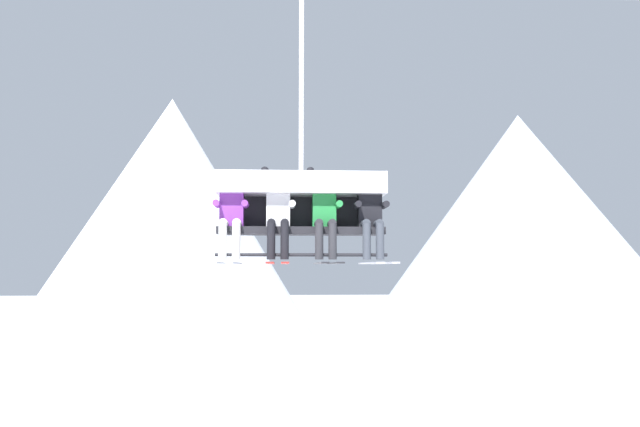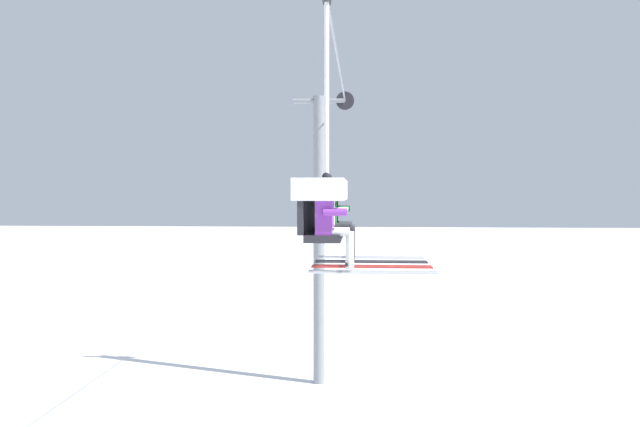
{
  "view_description": "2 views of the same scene",
  "coord_description": "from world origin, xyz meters",
  "px_view_note": "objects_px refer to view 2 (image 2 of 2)",
  "views": [
    {
      "loc": [
        0.38,
        -9.31,
        4.84
      ],
      "look_at": [
        0.91,
        -0.98,
        5.56
      ],
      "focal_mm": 35.0,
      "sensor_mm": 36.0,
      "label": 1
    },
    {
      "loc": [
        -8.48,
        -1.31,
        5.93
      ],
      "look_at": [
        0.67,
        -0.7,
        5.63
      ],
      "focal_mm": 35.0,
      "sensor_mm": 36.0,
      "label": 2
    }
  ],
  "objects_px": {
    "chairlift_chair": "(322,197)",
    "skier_green": "(337,217)",
    "skier_purple": "(334,222)",
    "skier_black": "(339,217)",
    "lift_tower_far": "(320,233)",
    "skier_white": "(335,219)"
  },
  "relations": [
    {
      "from": "chairlift_chair",
      "to": "skier_purple",
      "type": "distance_m",
      "value": 1.02
    },
    {
      "from": "lift_tower_far",
      "to": "skier_green",
      "type": "distance_m",
      "value": 9.87
    },
    {
      "from": "lift_tower_far",
      "to": "chairlift_chair",
      "type": "bearing_deg",
      "value": -175.97
    },
    {
      "from": "chairlift_chair",
      "to": "lift_tower_far",
      "type": "bearing_deg",
      "value": 4.03
    },
    {
      "from": "skier_purple",
      "to": "lift_tower_far",
      "type": "bearing_deg",
      "value": 4.82
    },
    {
      "from": "lift_tower_far",
      "to": "skier_purple",
      "type": "relative_size",
      "value": 5.32
    },
    {
      "from": "skier_green",
      "to": "skier_black",
      "type": "relative_size",
      "value": 1.0
    },
    {
      "from": "chairlift_chair",
      "to": "skier_green",
      "type": "height_order",
      "value": "chairlift_chair"
    },
    {
      "from": "skier_green",
      "to": "skier_black",
      "type": "bearing_deg",
      "value": -0.62
    },
    {
      "from": "chairlift_chair",
      "to": "skier_green",
      "type": "distance_m",
      "value": 0.48
    },
    {
      "from": "skier_purple",
      "to": "skier_black",
      "type": "bearing_deg",
      "value": 0.0
    },
    {
      "from": "chairlift_chair",
      "to": "skier_black",
      "type": "height_order",
      "value": "chairlift_chair"
    },
    {
      "from": "skier_white",
      "to": "skier_green",
      "type": "height_order",
      "value": "same"
    },
    {
      "from": "lift_tower_far",
      "to": "skier_green",
      "type": "height_order",
      "value": "lift_tower_far"
    },
    {
      "from": "skier_purple",
      "to": "skier_black",
      "type": "xyz_separation_m",
      "value": [
        1.88,
        0.0,
        0.0
      ]
    },
    {
      "from": "skier_white",
      "to": "chairlift_chair",
      "type": "bearing_deg",
      "value": 33.94
    },
    {
      "from": "chairlift_chair",
      "to": "skier_green",
      "type": "xyz_separation_m",
      "value": [
        0.31,
        -0.21,
        -0.3
      ]
    },
    {
      "from": "skier_white",
      "to": "skier_green",
      "type": "relative_size",
      "value": 1.0
    },
    {
      "from": "lift_tower_far",
      "to": "skier_white",
      "type": "height_order",
      "value": "lift_tower_far"
    },
    {
      "from": "skier_white",
      "to": "skier_green",
      "type": "xyz_separation_m",
      "value": [
        0.63,
        0.0,
        0.0
      ]
    },
    {
      "from": "skier_green",
      "to": "skier_white",
      "type": "bearing_deg",
      "value": 180.0
    },
    {
      "from": "skier_white",
      "to": "lift_tower_far",
      "type": "bearing_deg",
      "value": 5.07
    }
  ]
}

